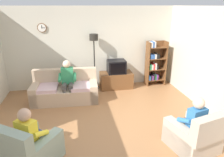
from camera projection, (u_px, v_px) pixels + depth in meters
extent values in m
plane|color=#9E6B42|center=(104.00, 125.00, 4.87)|extent=(12.00, 12.00, 0.00)
cube|color=beige|center=(92.00, 48.00, 6.87)|extent=(6.20, 0.12, 2.70)
cylinder|color=brown|center=(42.00, 28.00, 6.28)|extent=(0.28, 0.03, 0.28)
cylinder|color=white|center=(42.00, 28.00, 6.27)|extent=(0.24, 0.01, 0.24)
cube|color=black|center=(42.00, 27.00, 6.25)|extent=(0.02, 0.01, 0.09)
cube|color=black|center=(43.00, 28.00, 6.27)|extent=(0.11, 0.01, 0.01)
cube|color=beige|center=(220.00, 65.00, 4.92)|extent=(0.12, 5.80, 2.70)
cube|color=tan|center=(65.00, 94.00, 6.03)|extent=(1.94, 0.94, 0.42)
cube|color=tan|center=(65.00, 76.00, 6.21)|extent=(1.91, 0.30, 0.48)
cube|color=tan|center=(94.00, 91.00, 6.12)|extent=(0.26, 0.85, 0.56)
cube|color=tan|center=(36.00, 94.00, 5.90)|extent=(0.26, 0.85, 0.56)
cube|color=beige|center=(82.00, 86.00, 5.96)|extent=(0.63, 0.71, 0.10)
cube|color=beige|center=(47.00, 88.00, 5.83)|extent=(0.63, 0.71, 0.10)
cube|color=brown|center=(116.00, 80.00, 6.99)|extent=(1.10, 0.56, 0.54)
cube|color=black|center=(115.00, 77.00, 7.22)|extent=(1.10, 0.04, 0.03)
cube|color=black|center=(116.00, 67.00, 6.81)|extent=(0.60, 0.48, 0.44)
cube|color=black|center=(118.00, 69.00, 6.58)|extent=(0.50, 0.01, 0.36)
cube|color=brown|center=(147.00, 64.00, 7.06)|extent=(0.04, 0.36, 1.55)
cube|color=brown|center=(164.00, 63.00, 7.18)|extent=(0.04, 0.36, 1.55)
cube|color=brown|center=(154.00, 62.00, 7.28)|extent=(0.64, 0.02, 1.55)
cube|color=brown|center=(155.00, 79.00, 7.32)|extent=(0.60, 0.34, 0.02)
cube|color=#2D59A5|center=(149.00, 77.00, 7.23)|extent=(0.06, 0.28, 0.15)
cube|color=black|center=(150.00, 77.00, 7.24)|extent=(0.05, 0.28, 0.16)
cube|color=#72338C|center=(152.00, 77.00, 7.25)|extent=(0.05, 0.28, 0.15)
cube|color=black|center=(153.00, 76.00, 7.25)|extent=(0.05, 0.28, 0.21)
cube|color=#267F4C|center=(155.00, 76.00, 7.26)|extent=(0.04, 0.28, 0.19)
cube|color=#72338C|center=(156.00, 77.00, 7.28)|extent=(0.06, 0.28, 0.18)
cube|color=brown|center=(155.00, 69.00, 7.19)|extent=(0.60, 0.34, 0.02)
cube|color=#267F4C|center=(149.00, 66.00, 7.09)|extent=(0.06, 0.28, 0.19)
cube|color=silver|center=(151.00, 67.00, 7.11)|extent=(0.06, 0.28, 0.17)
cube|color=red|center=(153.00, 66.00, 7.11)|extent=(0.06, 0.28, 0.20)
cube|color=silver|center=(155.00, 66.00, 7.12)|extent=(0.06, 0.28, 0.22)
cube|color=black|center=(156.00, 67.00, 7.14)|extent=(0.05, 0.28, 0.14)
cube|color=brown|center=(156.00, 58.00, 7.06)|extent=(0.60, 0.34, 0.02)
cube|color=#2D59A5|center=(150.00, 56.00, 6.96)|extent=(0.05, 0.28, 0.16)
cube|color=#2D59A5|center=(151.00, 56.00, 6.97)|extent=(0.03, 0.28, 0.15)
cube|color=#2D59A5|center=(153.00, 56.00, 6.98)|extent=(0.05, 0.28, 0.15)
cube|color=silver|center=(154.00, 56.00, 6.99)|extent=(0.06, 0.28, 0.15)
cube|color=black|center=(156.00, 55.00, 7.00)|extent=(0.03, 0.28, 0.18)
cube|color=black|center=(157.00, 56.00, 7.01)|extent=(0.05, 0.28, 0.15)
cube|color=brown|center=(157.00, 47.00, 6.92)|extent=(0.60, 0.34, 0.02)
cube|color=silver|center=(151.00, 45.00, 6.83)|extent=(0.06, 0.28, 0.17)
cube|color=#2D59A5|center=(152.00, 44.00, 6.83)|extent=(0.05, 0.28, 0.19)
cube|color=silver|center=(154.00, 44.00, 6.84)|extent=(0.05, 0.28, 0.20)
cylinder|color=black|center=(95.00, 87.00, 7.05)|extent=(0.28, 0.28, 0.03)
cylinder|color=black|center=(95.00, 64.00, 6.76)|extent=(0.04, 0.04, 1.70)
cylinder|color=black|center=(94.00, 37.00, 6.45)|extent=(0.28, 0.28, 0.20)
cube|color=gray|center=(33.00, 153.00, 3.65)|extent=(1.14, 1.15, 0.40)
cube|color=gray|center=(11.00, 145.00, 3.18)|extent=(0.76, 0.60, 0.50)
cube|color=gray|center=(20.00, 144.00, 3.76)|extent=(0.62, 0.77, 0.56)
cube|color=gray|center=(46.00, 153.00, 3.53)|extent=(0.62, 0.77, 0.56)
cube|color=#BCAD99|center=(191.00, 139.00, 4.05)|extent=(0.98, 1.01, 0.40)
cube|color=#BCAD99|center=(210.00, 129.00, 3.58)|extent=(0.82, 0.37, 0.50)
cube|color=#BCAD99|center=(179.00, 138.00, 3.92)|extent=(0.38, 0.82, 0.56)
cube|color=#BCAD99|center=(202.00, 131.00, 4.16)|extent=(0.38, 0.82, 0.56)
cube|color=#338C59|center=(67.00, 76.00, 5.90)|extent=(0.35, 0.22, 0.48)
sphere|color=beige|center=(67.00, 64.00, 5.77)|extent=(0.22, 0.22, 0.22)
cylinder|color=#4C4742|center=(71.00, 85.00, 5.82)|extent=(0.15, 0.39, 0.13)
cylinder|color=#4C4742|center=(64.00, 86.00, 5.79)|extent=(0.15, 0.39, 0.13)
cylinder|color=#4C4742|center=(71.00, 97.00, 5.74)|extent=(0.12, 0.12, 0.52)
cylinder|color=#4C4742|center=(65.00, 97.00, 5.71)|extent=(0.12, 0.12, 0.52)
cylinder|color=#338C59|center=(75.00, 77.00, 5.84)|extent=(0.11, 0.34, 0.20)
cylinder|color=#338C59|center=(60.00, 78.00, 5.79)|extent=(0.11, 0.34, 0.20)
cube|color=yellow|center=(27.00, 133.00, 3.45)|extent=(0.39, 0.36, 0.48)
sphere|color=tan|center=(24.00, 115.00, 3.34)|extent=(0.22, 0.22, 0.22)
cylinder|color=#2D334C|center=(33.00, 137.00, 3.73)|extent=(0.32, 0.39, 0.13)
cylinder|color=#2D334C|center=(41.00, 140.00, 3.66)|extent=(0.32, 0.39, 0.13)
cylinder|color=#2D334C|center=(42.00, 141.00, 3.97)|extent=(0.15, 0.15, 0.40)
cylinder|color=#2D334C|center=(49.00, 144.00, 3.90)|extent=(0.15, 0.15, 0.40)
cylinder|color=yellow|center=(22.00, 128.00, 3.62)|extent=(0.26, 0.32, 0.20)
cylinder|color=yellow|center=(41.00, 134.00, 3.47)|extent=(0.26, 0.32, 0.20)
cube|color=#3372B2|center=(197.00, 120.00, 3.85)|extent=(0.38, 0.28, 0.48)
sphere|color=beige|center=(199.00, 103.00, 3.74)|extent=(0.22, 0.22, 0.22)
cylinder|color=#4C4742|center=(184.00, 127.00, 4.06)|extent=(0.22, 0.40, 0.13)
cylinder|color=#4C4742|center=(191.00, 124.00, 4.13)|extent=(0.22, 0.40, 0.13)
cylinder|color=#4C4742|center=(176.00, 131.00, 4.30)|extent=(0.13, 0.13, 0.40)
cylinder|color=#4C4742|center=(183.00, 129.00, 4.37)|extent=(0.13, 0.13, 0.40)
cylinder|color=#3372B2|center=(184.00, 121.00, 3.86)|extent=(0.17, 0.34, 0.20)
cylinder|color=#3372B2|center=(200.00, 116.00, 4.03)|extent=(0.17, 0.34, 0.20)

